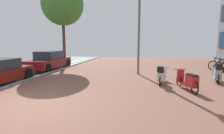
{
  "coord_description": "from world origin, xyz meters",
  "views": [
    {
      "loc": [
        3.74,
        -4.83,
        2.05
      ],
      "look_at": [
        2.57,
        1.94,
        1.11
      ],
      "focal_mm": 28.81,
      "sensor_mm": 36.0,
      "label": 1
    }
  ],
  "objects_px": {
    "bicycle_rack_09": "(222,66)",
    "bicycle_rack_10": "(217,65)",
    "scooter_far": "(161,75)",
    "lamp_post": "(139,23)",
    "scooter_near": "(189,81)",
    "parked_car_far": "(50,61)",
    "street_tree": "(63,5)",
    "scooter_mid": "(217,74)"
  },
  "relations": [
    {
      "from": "lamp_post",
      "to": "scooter_far",
      "type": "bearing_deg",
      "value": -65.16
    },
    {
      "from": "scooter_far",
      "to": "street_tree",
      "type": "height_order",
      "value": "street_tree"
    },
    {
      "from": "bicycle_rack_10",
      "to": "scooter_near",
      "type": "bearing_deg",
      "value": -118.11
    },
    {
      "from": "bicycle_rack_09",
      "to": "parked_car_far",
      "type": "bearing_deg",
      "value": -174.97
    },
    {
      "from": "scooter_near",
      "to": "street_tree",
      "type": "distance_m",
      "value": 11.55
    },
    {
      "from": "lamp_post",
      "to": "street_tree",
      "type": "relative_size",
      "value": 0.86
    },
    {
      "from": "scooter_far",
      "to": "lamp_post",
      "type": "relative_size",
      "value": 0.3
    },
    {
      "from": "bicycle_rack_10",
      "to": "street_tree",
      "type": "bearing_deg",
      "value": -177.83
    },
    {
      "from": "scooter_near",
      "to": "scooter_far",
      "type": "xyz_separation_m",
      "value": [
        -1.01,
        1.13,
        0.01
      ]
    },
    {
      "from": "scooter_mid",
      "to": "parked_car_far",
      "type": "xyz_separation_m",
      "value": [
        -10.92,
        3.06,
        0.18
      ]
    },
    {
      "from": "scooter_mid",
      "to": "street_tree",
      "type": "relative_size",
      "value": 0.24
    },
    {
      "from": "scooter_near",
      "to": "lamp_post",
      "type": "bearing_deg",
      "value": 120.71
    },
    {
      "from": "parked_car_far",
      "to": "street_tree",
      "type": "xyz_separation_m",
      "value": [
        0.62,
        1.37,
        4.45
      ]
    },
    {
      "from": "street_tree",
      "to": "scooter_far",
      "type": "bearing_deg",
      "value": -34.7
    },
    {
      "from": "scooter_near",
      "to": "scooter_mid",
      "type": "bearing_deg",
      "value": 45.62
    },
    {
      "from": "lamp_post",
      "to": "parked_car_far",
      "type": "bearing_deg",
      "value": 170.35
    },
    {
      "from": "bicycle_rack_09",
      "to": "scooter_mid",
      "type": "relative_size",
      "value": 0.76
    },
    {
      "from": "bicycle_rack_09",
      "to": "bicycle_rack_10",
      "type": "distance_m",
      "value": 0.71
    },
    {
      "from": "bicycle_rack_10",
      "to": "scooter_near",
      "type": "height_order",
      "value": "bicycle_rack_10"
    },
    {
      "from": "bicycle_rack_10",
      "to": "parked_car_far",
      "type": "xyz_separation_m",
      "value": [
        -12.71,
        -1.83,
        0.29
      ]
    },
    {
      "from": "bicycle_rack_10",
      "to": "scooter_mid",
      "type": "bearing_deg",
      "value": -110.08
    },
    {
      "from": "scooter_near",
      "to": "scooter_far",
      "type": "height_order",
      "value": "scooter_far"
    },
    {
      "from": "bicycle_rack_09",
      "to": "parked_car_far",
      "type": "height_order",
      "value": "parked_car_far"
    },
    {
      "from": "bicycle_rack_10",
      "to": "scooter_near",
      "type": "distance_m",
      "value": 7.66
    },
    {
      "from": "scooter_mid",
      "to": "scooter_far",
      "type": "bearing_deg",
      "value": -165.52
    },
    {
      "from": "scooter_far",
      "to": "street_tree",
      "type": "xyz_separation_m",
      "value": [
        -7.46,
        5.17,
        4.67
      ]
    },
    {
      "from": "bicycle_rack_09",
      "to": "scooter_mid",
      "type": "height_order",
      "value": "scooter_mid"
    },
    {
      "from": "scooter_far",
      "to": "parked_car_far",
      "type": "distance_m",
      "value": 8.93
    },
    {
      "from": "bicycle_rack_09",
      "to": "scooter_far",
      "type": "relative_size",
      "value": 0.72
    },
    {
      "from": "scooter_far",
      "to": "bicycle_rack_10",
      "type": "bearing_deg",
      "value": 50.6
    },
    {
      "from": "bicycle_rack_09",
      "to": "street_tree",
      "type": "relative_size",
      "value": 0.19
    },
    {
      "from": "scooter_mid",
      "to": "street_tree",
      "type": "height_order",
      "value": "street_tree"
    },
    {
      "from": "bicycle_rack_09",
      "to": "lamp_post",
      "type": "distance_m",
      "value": 6.99
    },
    {
      "from": "lamp_post",
      "to": "street_tree",
      "type": "distance_m",
      "value": 6.99
    },
    {
      "from": "bicycle_rack_09",
      "to": "scooter_far",
      "type": "bearing_deg",
      "value": -133.74
    },
    {
      "from": "bicycle_rack_10",
      "to": "bicycle_rack_09",
      "type": "bearing_deg",
      "value": -82.81
    },
    {
      "from": "bicycle_rack_10",
      "to": "scooter_far",
      "type": "height_order",
      "value": "bicycle_rack_10"
    },
    {
      "from": "lamp_post",
      "to": "street_tree",
      "type": "height_order",
      "value": "street_tree"
    },
    {
      "from": "scooter_mid",
      "to": "street_tree",
      "type": "xyz_separation_m",
      "value": [
        -10.29,
        4.44,
        4.63
      ]
    },
    {
      "from": "scooter_far",
      "to": "street_tree",
      "type": "distance_m",
      "value": 10.21
    },
    {
      "from": "parked_car_far",
      "to": "scooter_far",
      "type": "bearing_deg",
      "value": -25.15
    },
    {
      "from": "scooter_near",
      "to": "scooter_mid",
      "type": "relative_size",
      "value": 1.11
    }
  ]
}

